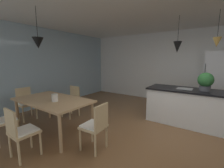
% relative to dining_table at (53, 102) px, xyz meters
% --- Properties ---
extents(ground_plane, '(10.00, 8.40, 0.04)m').
position_rel_dining_table_xyz_m(ground_plane, '(2.10, 0.93, -0.71)').
color(ground_plane, brown).
extents(wall_back_kitchen, '(10.00, 0.12, 2.70)m').
position_rel_dining_table_xyz_m(wall_back_kitchen, '(2.10, 4.19, 0.66)').
color(wall_back_kitchen, white).
rests_on(wall_back_kitchen, ground_plane).
extents(window_wall_left_glazing, '(0.06, 8.40, 2.70)m').
position_rel_dining_table_xyz_m(window_wall_left_glazing, '(-1.96, 0.93, 0.66)').
color(window_wall_left_glazing, '#9EB7C6').
rests_on(window_wall_left_glazing, ground_plane).
extents(dining_table, '(1.78, 0.99, 0.76)m').
position_rel_dining_table_xyz_m(dining_table, '(0.00, 0.00, 0.00)').
color(dining_table, tan).
rests_on(dining_table, ground_plane).
extents(chair_far_left, '(0.40, 0.40, 0.87)m').
position_rel_dining_table_xyz_m(chair_far_left, '(-0.40, 0.86, -0.22)').
color(chair_far_left, tan).
rests_on(chair_far_left, ground_plane).
extents(chair_kitchen_end, '(0.42, 0.42, 0.87)m').
position_rel_dining_table_xyz_m(chair_kitchen_end, '(1.26, 0.00, -0.22)').
color(chair_kitchen_end, tan).
rests_on(chair_kitchen_end, ground_plane).
extents(chair_near_left, '(0.43, 0.43, 0.87)m').
position_rel_dining_table_xyz_m(chair_near_left, '(-0.40, -0.86, -0.22)').
color(chair_near_left, tan).
rests_on(chair_near_left, ground_plane).
extents(chair_window_end, '(0.43, 0.43, 0.87)m').
position_rel_dining_table_xyz_m(chair_window_end, '(-1.26, 0.00, -0.22)').
color(chair_window_end, tan).
rests_on(chair_window_end, ground_plane).
extents(chair_near_right, '(0.41, 0.41, 0.87)m').
position_rel_dining_table_xyz_m(chair_near_right, '(0.40, -0.86, -0.22)').
color(chair_near_right, tan).
rests_on(chair_near_right, ground_plane).
extents(kitchen_island, '(2.08, 0.83, 0.91)m').
position_rel_dining_table_xyz_m(kitchen_island, '(2.51, 2.20, -0.23)').
color(kitchen_island, silver).
rests_on(kitchen_island, ground_plane).
extents(refrigerator, '(0.75, 0.67, 1.90)m').
position_rel_dining_table_xyz_m(refrigerator, '(3.03, 3.79, 0.26)').
color(refrigerator, silver).
rests_on(refrigerator, ground_plane).
extents(pendant_over_table, '(0.22, 0.22, 0.84)m').
position_rel_dining_table_xyz_m(pendant_over_table, '(-0.16, -0.14, 1.29)').
color(pendant_over_table, black).
extents(pendant_over_island_main, '(0.20, 0.20, 0.89)m').
position_rel_dining_table_xyz_m(pendant_over_island_main, '(2.10, 2.20, 1.26)').
color(pendant_over_island_main, black).
extents(pendant_over_island_aux, '(0.18, 0.18, 0.79)m').
position_rel_dining_table_xyz_m(pendant_over_island_aux, '(2.91, 2.20, 1.33)').
color(pendant_over_island_aux, black).
extents(potted_plant_on_island, '(0.34, 0.34, 0.44)m').
position_rel_dining_table_xyz_m(potted_plant_on_island, '(2.78, 2.20, 0.45)').
color(potted_plant_on_island, '#4C4C51').
rests_on(potted_plant_on_island, kitchen_island).
extents(vase_on_dining_table, '(0.13, 0.13, 0.16)m').
position_rel_dining_table_xyz_m(vase_on_dining_table, '(0.20, -0.07, 0.15)').
color(vase_on_dining_table, silver).
rests_on(vase_on_dining_table, dining_table).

